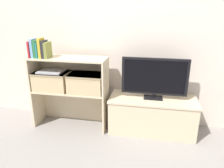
{
  "coord_description": "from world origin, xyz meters",
  "views": [
    {
      "loc": [
        0.47,
        -2.26,
        1.48
      ],
      "look_at": [
        0.0,
        0.17,
        0.61
      ],
      "focal_mm": 35.0,
      "sensor_mm": 36.0,
      "label": 1
    }
  ],
  "objects": [
    {
      "name": "storage_basket_left",
      "position": [
        -0.77,
        0.15,
        0.62
      ],
      "size": [
        0.43,
        0.3,
        0.23
      ],
      "color": "tan",
      "rests_on": "bookshelf_lower_tier"
    },
    {
      "name": "tv_stand",
      "position": [
        0.5,
        0.22,
        0.22
      ],
      "size": [
        1.05,
        0.46,
        0.44
      ],
      "color": "#CCB793",
      "rests_on": "ground_plane"
    },
    {
      "name": "book_teal",
      "position": [
        -0.87,
        0.1,
        1.0
      ],
      "size": [
        0.02,
        0.14,
        0.19
      ],
      "color": "#1E7075",
      "rests_on": "bookshelf_upper_tier"
    },
    {
      "name": "bookshelf_lower_tier",
      "position": [
        -0.54,
        0.23,
        0.31
      ],
      "size": [
        0.94,
        0.33,
        0.49
      ],
      "color": "#CCB793",
      "rests_on": "ground_plane"
    },
    {
      "name": "ground_plane",
      "position": [
        0.0,
        0.0,
        0.0
      ],
      "size": [
        16.0,
        16.0,
        0.0
      ],
      "primitive_type": "plane",
      "color": "gray"
    },
    {
      "name": "book_skyblue",
      "position": [
        -0.94,
        0.1,
        1.02
      ],
      "size": [
        0.03,
        0.12,
        0.22
      ],
      "color": "#709ECC",
      "rests_on": "bookshelf_upper_tier"
    },
    {
      "name": "book_olive",
      "position": [
        -0.76,
        0.1,
        1.0
      ],
      "size": [
        0.04,
        0.15,
        0.19
      ],
      "color": "olive",
      "rests_on": "bookshelf_upper_tier"
    },
    {
      "name": "bookshelf_upper_tier",
      "position": [
        -0.54,
        0.23,
        0.76
      ],
      "size": [
        0.94,
        0.33,
        0.42
      ],
      "color": "#CCB793",
      "rests_on": "bookshelf_lower_tier"
    },
    {
      "name": "laptop",
      "position": [
        -0.77,
        0.15,
        0.73
      ],
      "size": [
        0.3,
        0.24,
        0.02
      ],
      "color": "#BCBCC1",
      "rests_on": "storage_basket_left"
    },
    {
      "name": "storage_basket_right",
      "position": [
        -0.31,
        0.15,
        0.62
      ],
      "size": [
        0.43,
        0.3,
        0.23
      ],
      "color": "tan",
      "rests_on": "bookshelf_lower_tier"
    },
    {
      "name": "book_mustard",
      "position": [
        -0.84,
        0.1,
        1.03
      ],
      "size": [
        0.03,
        0.13,
        0.23
      ],
      "color": "gold",
      "rests_on": "bookshelf_upper_tier"
    },
    {
      "name": "book_forest",
      "position": [
        -0.9,
        0.1,
        1.01
      ],
      "size": [
        0.03,
        0.13,
        0.2
      ],
      "color": "#286638",
      "rests_on": "bookshelf_upper_tier"
    },
    {
      "name": "book_crimson",
      "position": [
        -0.97,
        0.1,
        1.01
      ],
      "size": [
        0.02,
        0.14,
        0.19
      ],
      "color": "#B22328",
      "rests_on": "bookshelf_upper_tier"
    },
    {
      "name": "wall_back",
      "position": [
        0.0,
        0.48,
        1.2
      ],
      "size": [
        10.0,
        0.05,
        2.4
      ],
      "color": "beige",
      "rests_on": "ground_plane"
    },
    {
      "name": "book_charcoal",
      "position": [
        -0.8,
        0.1,
        1.01
      ],
      "size": [
        0.03,
        0.14,
        0.21
      ],
      "color": "#232328",
      "rests_on": "bookshelf_upper_tier"
    },
    {
      "name": "tv",
      "position": [
        0.5,
        0.22,
        0.7
      ],
      "size": [
        0.77,
        0.14,
        0.5
      ],
      "color": "black",
      "rests_on": "tv_stand"
    }
  ]
}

